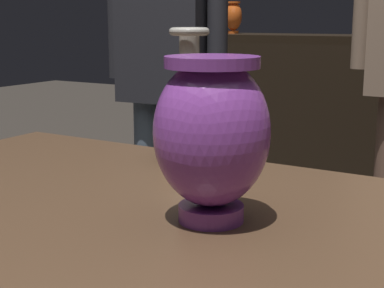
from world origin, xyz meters
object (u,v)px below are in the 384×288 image
(visitor_near_left, at_px, (166,61))
(vase_tall_behind, at_px, (189,119))
(vase_centerpiece, at_px, (212,133))
(shelf_vase_far_left, at_px, (233,16))

(visitor_near_left, bearing_deg, vase_tall_behind, 120.94)
(visitor_near_left, bearing_deg, vase_centerpiece, 120.96)
(vase_tall_behind, bearing_deg, vase_centerpiece, -53.97)
(vase_tall_behind, distance_m, shelf_vase_far_left, 2.18)
(vase_tall_behind, height_order, shelf_vase_far_left, shelf_vase_far_left)
(vase_centerpiece, bearing_deg, shelf_vase_far_left, 116.33)
(vase_centerpiece, xyz_separation_m, shelf_vase_far_left, (-1.11, 2.25, 0.16))
(vase_tall_behind, xyz_separation_m, visitor_near_left, (-0.59, 0.82, 0.04))
(vase_centerpiece, bearing_deg, vase_tall_behind, 126.03)
(shelf_vase_far_left, bearing_deg, vase_tall_behind, -65.20)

